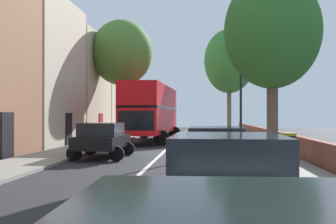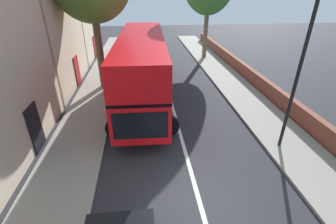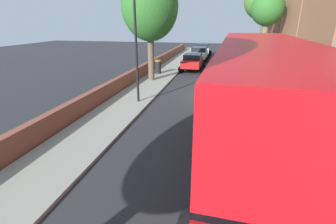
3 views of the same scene
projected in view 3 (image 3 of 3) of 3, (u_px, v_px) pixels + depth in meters
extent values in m
plane|color=#28282D|center=(213.00, 94.00, 16.52)|extent=(84.00, 84.00, 0.00)
cube|color=silver|center=(213.00, 94.00, 16.52)|extent=(0.16, 54.00, 0.01)
cube|color=gray|center=(292.00, 98.00, 15.50)|extent=(2.60, 60.00, 0.12)
cube|color=gray|center=(144.00, 89.00, 17.51)|extent=(2.60, 60.00, 0.12)
cube|color=brown|center=(290.00, 25.00, 31.64)|extent=(4.00, 7.68, 8.44)
cube|color=maroon|center=(270.00, 50.00, 33.15)|extent=(0.08, 1.10, 2.10)
cube|color=#9E6647|center=(311.00, 16.00, 24.02)|extent=(4.00, 7.68, 10.15)
cube|color=black|center=(282.00, 58.00, 25.83)|extent=(0.08, 1.10, 2.10)
cube|color=black|center=(304.00, 72.00, 18.50)|extent=(0.08, 1.10, 2.10)
cube|color=brown|center=(123.00, 82.00, 17.67)|extent=(0.36, 54.00, 1.01)
cube|color=red|center=(257.00, 122.00, 7.99)|extent=(2.89, 11.39, 1.70)
cube|color=black|center=(261.00, 94.00, 7.66)|extent=(2.91, 11.28, 0.16)
cube|color=red|center=(264.00, 67.00, 7.38)|extent=(2.89, 11.39, 1.50)
cube|color=black|center=(249.00, 81.00, 13.07)|extent=(2.20, 0.14, 1.19)
cylinder|color=black|center=(221.00, 110.00, 12.14)|extent=(1.01, 0.33, 1.00)
cylinder|color=black|center=(277.00, 115.00, 11.54)|extent=(1.01, 0.33, 1.00)
cube|color=silver|center=(199.00, 54.00, 30.00)|extent=(1.89, 3.95, 0.68)
cube|color=black|center=(199.00, 49.00, 29.97)|extent=(1.71, 2.19, 0.52)
cylinder|color=black|center=(205.00, 60.00, 28.86)|extent=(0.64, 0.23, 0.64)
cylinder|color=black|center=(190.00, 60.00, 29.28)|extent=(0.64, 0.23, 0.64)
cylinder|color=black|center=(207.00, 58.00, 31.07)|extent=(0.64, 0.23, 0.64)
cylinder|color=black|center=(193.00, 57.00, 31.49)|extent=(0.64, 0.23, 0.64)
cube|color=black|center=(250.00, 76.00, 18.33)|extent=(1.82, 4.09, 0.55)
cube|color=black|center=(251.00, 68.00, 18.32)|extent=(1.68, 2.25, 0.58)
cylinder|color=black|center=(265.00, 87.00, 17.13)|extent=(0.64, 0.22, 0.64)
cylinder|color=black|center=(237.00, 86.00, 17.51)|extent=(0.64, 0.22, 0.64)
cylinder|color=black|center=(260.00, 79.00, 19.45)|extent=(0.64, 0.22, 0.64)
cylinder|color=black|center=(236.00, 78.00, 19.83)|extent=(0.64, 0.22, 0.64)
cube|color=#B7BABF|center=(203.00, 50.00, 34.96)|extent=(1.93, 4.60, 0.70)
cube|color=black|center=(203.00, 45.00, 34.96)|extent=(1.73, 2.55, 0.52)
cylinder|color=black|center=(209.00, 55.00, 33.67)|extent=(0.65, 0.24, 0.64)
cylinder|color=black|center=(195.00, 54.00, 34.00)|extent=(0.65, 0.24, 0.64)
cylinder|color=black|center=(210.00, 52.00, 36.27)|extent=(0.65, 0.24, 0.64)
cylinder|color=black|center=(197.00, 52.00, 36.60)|extent=(0.65, 0.24, 0.64)
cube|color=#AD1919|center=(192.00, 62.00, 24.30)|extent=(1.75, 4.05, 0.66)
cube|color=black|center=(193.00, 56.00, 24.29)|extent=(1.61, 2.23, 0.46)
cylinder|color=black|center=(200.00, 70.00, 23.14)|extent=(0.64, 0.22, 0.64)
cylinder|color=black|center=(181.00, 69.00, 23.51)|extent=(0.64, 0.22, 0.64)
cylinder|color=black|center=(202.00, 66.00, 25.43)|extent=(0.64, 0.22, 0.64)
cylinder|color=black|center=(185.00, 65.00, 25.80)|extent=(0.64, 0.22, 0.64)
cylinder|color=brown|center=(261.00, 35.00, 32.77)|extent=(0.42, 0.42, 5.60)
ellipsoid|color=#47752D|center=(265.00, 1.00, 31.35)|extent=(5.19, 5.19, 4.73)
cylinder|color=brown|center=(264.00, 42.00, 26.52)|extent=(0.64, 0.64, 4.90)
ellipsoid|color=#2D6B28|center=(268.00, 8.00, 25.38)|extent=(3.36, 3.36, 3.46)
cylinder|color=brown|center=(151.00, 51.00, 19.39)|extent=(0.49, 0.49, 4.52)
ellipsoid|color=#2D6B28|center=(150.00, 6.00, 18.24)|extent=(4.24, 4.24, 5.12)
cylinder|color=black|center=(136.00, 50.00, 13.72)|extent=(0.14, 0.14, 6.00)
cylinder|color=black|center=(158.00, 67.00, 22.48)|extent=(0.52, 0.52, 1.09)
cylinder|color=olive|center=(158.00, 61.00, 22.28)|extent=(0.55, 0.55, 0.10)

